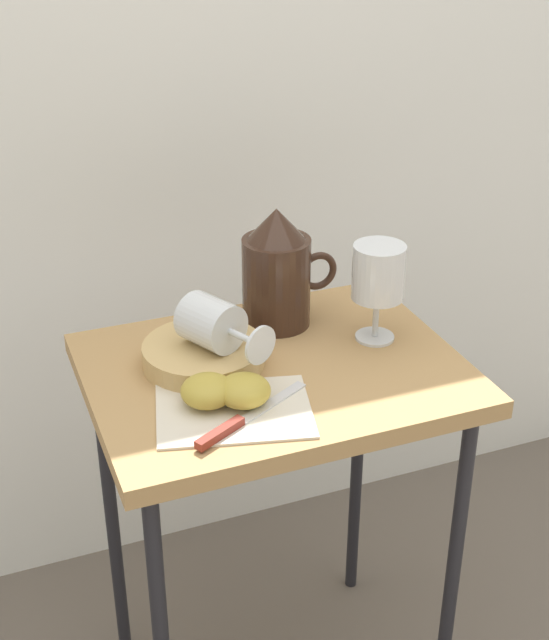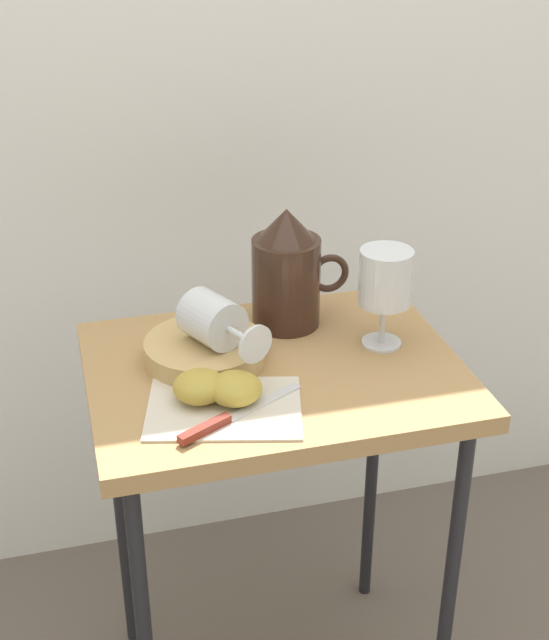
{
  "view_description": "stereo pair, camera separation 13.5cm",
  "coord_description": "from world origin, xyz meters",
  "px_view_note": "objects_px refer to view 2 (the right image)",
  "views": [
    {
      "loc": [
        -0.43,
        -1.11,
        1.41
      ],
      "look_at": [
        0.0,
        0.0,
        0.78
      ],
      "focal_mm": 50.25,
      "sensor_mm": 36.0,
      "label": 1
    },
    {
      "loc": [
        -0.31,
        -1.15,
        1.41
      ],
      "look_at": [
        0.0,
        0.0,
        0.78
      ],
      "focal_mm": 50.25,
      "sensor_mm": 36.0,
      "label": 2
    }
  ],
  "objects_px": {
    "basket_tray": "(205,350)",
    "pitcher": "(287,279)",
    "wine_glass_tipped_near": "(214,320)",
    "apple_half_left": "(200,386)",
    "knife": "(224,420)",
    "apple_half_right": "(235,388)",
    "table": "(275,406)",
    "wine_glass_upright": "(385,282)"
  },
  "relations": [
    {
      "from": "pitcher",
      "to": "wine_glass_upright",
      "type": "bearing_deg",
      "value": -40.29
    },
    {
      "from": "knife",
      "to": "table",
      "type": "bearing_deg",
      "value": 51.71
    },
    {
      "from": "wine_glass_upright",
      "to": "apple_half_right",
      "type": "bearing_deg",
      "value": -157.35
    },
    {
      "from": "basket_tray",
      "to": "apple_half_left",
      "type": "height_order",
      "value": "apple_half_left"
    },
    {
      "from": "wine_glass_upright",
      "to": "basket_tray",
      "type": "bearing_deg",
      "value": 175.65
    },
    {
      "from": "apple_half_right",
      "to": "knife",
      "type": "bearing_deg",
      "value": -119.25
    },
    {
      "from": "table",
      "to": "apple_half_right",
      "type": "distance_m",
      "value": 0.16
    },
    {
      "from": "table",
      "to": "pitcher",
      "type": "relative_size",
      "value": 3.43
    },
    {
      "from": "pitcher",
      "to": "wine_glass_upright",
      "type": "distance_m",
      "value": 0.17
    },
    {
      "from": "apple_half_right",
      "to": "knife",
      "type": "distance_m",
      "value": 0.06
    },
    {
      "from": "table",
      "to": "apple_half_right",
      "type": "xyz_separation_m",
      "value": [
        -0.08,
        -0.09,
        0.1
      ]
    },
    {
      "from": "table",
      "to": "basket_tray",
      "type": "height_order",
      "value": "basket_tray"
    },
    {
      "from": "apple_half_left",
      "to": "knife",
      "type": "height_order",
      "value": "apple_half_left"
    },
    {
      "from": "pitcher",
      "to": "wine_glass_tipped_near",
      "type": "xyz_separation_m",
      "value": [
        -0.14,
        -0.1,
        -0.01
      ]
    },
    {
      "from": "table",
      "to": "pitcher",
      "type": "height_order",
      "value": "pitcher"
    },
    {
      "from": "pitcher",
      "to": "apple_half_left",
      "type": "bearing_deg",
      "value": -132.56
    },
    {
      "from": "basket_tray",
      "to": "knife",
      "type": "relative_size",
      "value": 0.95
    },
    {
      "from": "pitcher",
      "to": "wine_glass_upright",
      "type": "relative_size",
      "value": 1.25
    },
    {
      "from": "basket_tray",
      "to": "apple_half_right",
      "type": "xyz_separation_m",
      "value": [
        0.02,
        -0.13,
        0.01
      ]
    },
    {
      "from": "basket_tray",
      "to": "pitcher",
      "type": "height_order",
      "value": "pitcher"
    },
    {
      "from": "basket_tray",
      "to": "wine_glass_upright",
      "type": "xyz_separation_m",
      "value": [
        0.29,
        -0.02,
        0.09
      ]
    },
    {
      "from": "pitcher",
      "to": "wine_glass_upright",
      "type": "height_order",
      "value": "pitcher"
    },
    {
      "from": "basket_tray",
      "to": "pitcher",
      "type": "distance_m",
      "value": 0.19
    },
    {
      "from": "wine_glass_upright",
      "to": "wine_glass_tipped_near",
      "type": "distance_m",
      "value": 0.27
    },
    {
      "from": "pitcher",
      "to": "basket_tray",
      "type": "bearing_deg",
      "value": -150.75
    },
    {
      "from": "basket_tray",
      "to": "wine_glass_tipped_near",
      "type": "distance_m",
      "value": 0.06
    },
    {
      "from": "table",
      "to": "knife",
      "type": "height_order",
      "value": "knife"
    },
    {
      "from": "apple_half_left",
      "to": "apple_half_right",
      "type": "distance_m",
      "value": 0.05
    },
    {
      "from": "basket_tray",
      "to": "wine_glass_tipped_near",
      "type": "bearing_deg",
      "value": -37.27
    },
    {
      "from": "apple_half_left",
      "to": "apple_half_right",
      "type": "height_order",
      "value": "same"
    },
    {
      "from": "basket_tray",
      "to": "pitcher",
      "type": "bearing_deg",
      "value": 29.25
    },
    {
      "from": "basket_tray",
      "to": "apple_half_right",
      "type": "distance_m",
      "value": 0.13
    },
    {
      "from": "table",
      "to": "knife",
      "type": "xyz_separation_m",
      "value": [
        -0.11,
        -0.14,
        0.08
      ]
    },
    {
      "from": "wine_glass_upright",
      "to": "wine_glass_tipped_near",
      "type": "xyz_separation_m",
      "value": [
        -0.27,
        0.01,
        -0.04
      ]
    },
    {
      "from": "wine_glass_upright",
      "to": "wine_glass_tipped_near",
      "type": "bearing_deg",
      "value": 177.63
    },
    {
      "from": "knife",
      "to": "wine_glass_upright",
      "type": "bearing_deg",
      "value": 28.71
    },
    {
      "from": "wine_glass_upright",
      "to": "knife",
      "type": "relative_size",
      "value": 0.82
    },
    {
      "from": "wine_glass_tipped_near",
      "to": "knife",
      "type": "relative_size",
      "value": 0.81
    },
    {
      "from": "pitcher",
      "to": "knife",
      "type": "bearing_deg",
      "value": -121.45
    },
    {
      "from": "table",
      "to": "wine_glass_tipped_near",
      "type": "xyz_separation_m",
      "value": [
        -0.09,
        0.03,
        0.15
      ]
    },
    {
      "from": "apple_half_left",
      "to": "knife",
      "type": "bearing_deg",
      "value": -73.52
    },
    {
      "from": "pitcher",
      "to": "apple_half_right",
      "type": "height_order",
      "value": "pitcher"
    }
  ]
}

